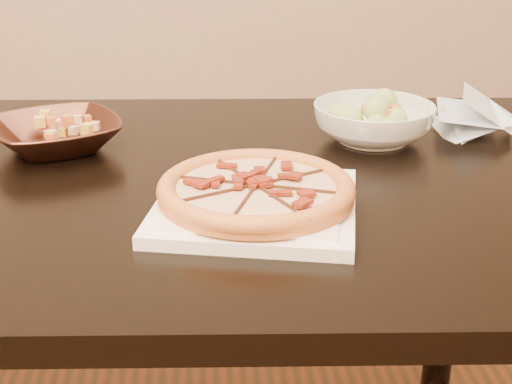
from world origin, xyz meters
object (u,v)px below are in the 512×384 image
salad_bowl (373,123)px  bronze_bowl (56,135)px  pizza (256,189)px  dining_table (176,232)px  plate (256,205)px

salad_bowl → bronze_bowl: bearing=-179.7°
pizza → salad_bowl: (0.23, 0.29, -0.00)m
bronze_bowl → salad_bowl: bearing=0.3°
dining_table → plate: size_ratio=4.46×
salad_bowl → plate: bearing=-128.7°
dining_table → pizza: pizza is taller
dining_table → pizza: 0.24m
plate → salad_bowl: (0.23, 0.29, 0.02)m
dining_table → salad_bowl: (0.35, 0.14, 0.14)m
pizza → bronze_bowl: size_ratio=1.26×
pizza → bronze_bowl: bronze_bowl is taller
pizza → salad_bowl: bearing=51.3°
pizza → salad_bowl: 0.37m
dining_table → salad_bowl: 0.40m
pizza → plate: bearing=-45.7°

